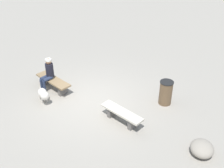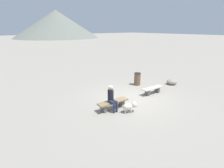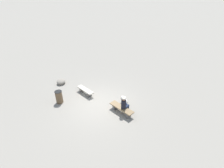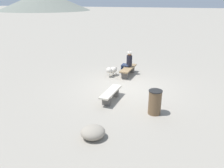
{
  "view_description": "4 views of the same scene",
  "coord_description": "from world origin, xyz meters",
  "px_view_note": "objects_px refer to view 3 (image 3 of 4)",
  "views": [
    {
      "loc": [
        -5.87,
        5.82,
        5.74
      ],
      "look_at": [
        -0.35,
        -0.8,
        0.51
      ],
      "focal_mm": 43.31,
      "sensor_mm": 36.0,
      "label": 1
    },
    {
      "loc": [
        6.84,
        6.63,
        4.03
      ],
      "look_at": [
        0.81,
        -0.9,
        0.87
      ],
      "focal_mm": 27.64,
      "sensor_mm": 36.0,
      "label": 2
    },
    {
      "loc": [
        6.81,
        -6.35,
        7.16
      ],
      "look_at": [
        -0.65,
        2.1,
        0.4
      ],
      "focal_mm": 27.31,
      "sensor_mm": 36.0,
      "label": 3
    },
    {
      "loc": [
        -9.37,
        -2.4,
        3.91
      ],
      "look_at": [
        -0.78,
        0.43,
        0.39
      ],
      "focal_mm": 35.21,
      "sensor_mm": 36.0,
      "label": 4
    }
  ],
  "objects_px": {
    "bench_left": "(85,91)",
    "seated_person": "(124,104)",
    "dog": "(124,100)",
    "boulder": "(61,82)",
    "bench_right": "(122,109)",
    "trash_bin": "(59,97)"
  },
  "relations": [
    {
      "from": "bench_right",
      "to": "boulder",
      "type": "xyz_separation_m",
      "value": [
        -5.97,
        -0.43,
        -0.11
      ]
    },
    {
      "from": "bench_left",
      "to": "dog",
      "type": "relative_size",
      "value": 1.98
    },
    {
      "from": "bench_right",
      "to": "seated_person",
      "type": "relative_size",
      "value": 1.34
    },
    {
      "from": "dog",
      "to": "boulder",
      "type": "bearing_deg",
      "value": 34.78
    },
    {
      "from": "trash_bin",
      "to": "seated_person",
      "type": "bearing_deg",
      "value": 26.84
    },
    {
      "from": "bench_right",
      "to": "seated_person",
      "type": "bearing_deg",
      "value": 30.8
    },
    {
      "from": "dog",
      "to": "boulder",
      "type": "height_order",
      "value": "dog"
    },
    {
      "from": "trash_bin",
      "to": "bench_left",
      "type": "bearing_deg",
      "value": 73.4
    },
    {
      "from": "bench_right",
      "to": "seated_person",
      "type": "distance_m",
      "value": 0.46
    },
    {
      "from": "seated_person",
      "to": "trash_bin",
      "type": "distance_m",
      "value": 4.52
    },
    {
      "from": "bench_left",
      "to": "seated_person",
      "type": "relative_size",
      "value": 1.23
    },
    {
      "from": "boulder",
      "to": "bench_left",
      "type": "bearing_deg",
      "value": 7.01
    },
    {
      "from": "boulder",
      "to": "dog",
      "type": "bearing_deg",
      "value": 12.67
    },
    {
      "from": "bench_right",
      "to": "trash_bin",
      "type": "height_order",
      "value": "trash_bin"
    },
    {
      "from": "bench_left",
      "to": "dog",
      "type": "height_order",
      "value": "dog"
    },
    {
      "from": "dog",
      "to": "bench_left",
      "type": "bearing_deg",
      "value": 39.74
    },
    {
      "from": "bench_right",
      "to": "dog",
      "type": "bearing_deg",
      "value": 121.29
    },
    {
      "from": "seated_person",
      "to": "dog",
      "type": "relative_size",
      "value": 1.61
    },
    {
      "from": "bench_right",
      "to": "trash_bin",
      "type": "relative_size",
      "value": 1.89
    },
    {
      "from": "dog",
      "to": "trash_bin",
      "type": "relative_size",
      "value": 0.88
    },
    {
      "from": "bench_right",
      "to": "boulder",
      "type": "bearing_deg",
      "value": -172.03
    },
    {
      "from": "seated_person",
      "to": "bench_left",
      "type": "bearing_deg",
      "value": -175.29
    }
  ]
}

